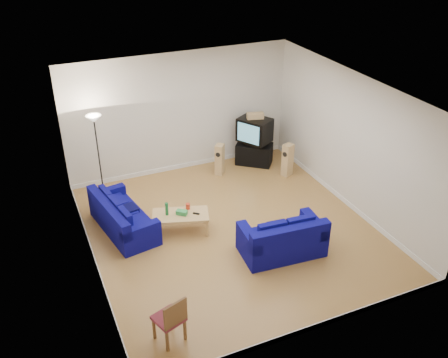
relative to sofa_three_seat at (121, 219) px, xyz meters
name	(u,v)px	position (x,y,z in m)	size (l,w,h in m)	color
room	(232,169)	(2.21, -0.98, 1.26)	(6.01, 6.51, 3.21)	brown
sofa_three_seat	(121,219)	(0.00, 0.00, 0.00)	(1.20, 2.11, 0.77)	#0C0A51
sofa_loveseat	(283,241)	(2.84, -2.16, 0.03)	(1.74, 1.06, 0.84)	#0C0A51
coffee_table	(180,216)	(1.18, -0.56, 0.10)	(1.35, 0.95, 0.44)	tan
bottle	(167,209)	(0.91, -0.47, 0.31)	(0.07, 0.07, 0.30)	#197233
tissue_box	(182,212)	(1.21, -0.58, 0.20)	(0.23, 0.13, 0.10)	green
red_canister	(188,206)	(1.41, -0.42, 0.22)	(0.09, 0.09, 0.13)	red
remote	(196,214)	(1.50, -0.69, 0.17)	(0.15, 0.05, 0.02)	black
tv_stand	(254,154)	(4.12, 1.72, 0.01)	(0.96, 0.53, 0.59)	black
av_receiver	(255,143)	(4.10, 1.66, 0.36)	(0.46, 0.37, 0.11)	black
television	(255,130)	(4.10, 1.71, 0.73)	(0.95, 1.03, 0.64)	black
centre_speaker	(255,116)	(4.12, 1.72, 1.13)	(0.44, 0.18, 0.16)	tan
speaker_left	(220,160)	(3.01, 1.53, 0.14)	(0.32, 0.32, 0.86)	tan
speaker_right	(288,160)	(4.62, 0.76, 0.16)	(0.32, 0.29, 0.89)	tan
floor_lamp	(95,130)	(-0.06, 1.72, 1.45)	(0.36, 0.36, 2.10)	black
dining_chair	(171,318)	(0.00, -3.50, 0.23)	(0.56, 0.56, 0.93)	brown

